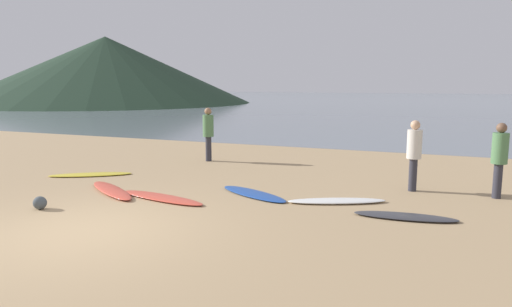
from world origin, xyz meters
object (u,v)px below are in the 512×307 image
Objects in this scene: surfboard_2 at (161,198)px; person_0 at (414,150)px; surfboard_4 at (337,201)px; beach_rock_near at (40,203)px; surfboard_1 at (111,190)px; surfboard_0 at (90,175)px; person_2 at (500,154)px; person_1 at (208,130)px; surfboard_3 at (253,194)px; surfboard_5 at (405,216)px.

person_0 is at bearing 41.16° from surfboard_2.
beach_rock_near is (-5.48, -2.82, 0.09)m from surfboard_4.
person_0 is at bearing 56.06° from surfboard_1.
person_0 is (5.08, 2.95, 0.96)m from surfboard_2.
surfboard_1 is at bearing 78.49° from beach_rock_near.
surfboard_0 is 1.32× the size of person_2.
surfboard_1 is 4.87m from person_1.
surfboard_3 is 5.53m from person_2.
surfboard_5 is (1.47, -0.65, -0.00)m from surfboard_4.
surfboard_2 is 1.13× the size of surfboard_3.
surfboard_3 is 1.19× the size of person_1.
surfboard_1 is 1.20× the size of surfboard_5.
surfboard_5 is at bearing 17.35° from beach_rock_near.
person_1 reaches higher than surfboard_3.
surfboard_1 is 8.55× the size of beach_rock_near.
surfboard_0 is at bearing -9.18° from person_0.
beach_rock_near is at bearing -68.91° from surfboard_1.
surfboard_0 is 8.59m from person_0.
person_2 is at bearing 27.78° from beach_rock_near.
surfboard_5 is 2.61m from person_0.
surfboard_0 is 0.97× the size of surfboard_1.
surfboard_1 reaches higher than surfboard_3.
surfboard_3 is 1.23× the size of person_2.
surfboard_4 is (1.92, 0.04, 0.01)m from surfboard_3.
person_2 reaches higher than surfboard_5.
beach_rock_near is at bearing 82.84° from person_2.
surfboard_1 is 3.36m from surfboard_3.
surfboard_1 is at bearing 26.10° from person_1.
person_0 is at bearing 100.00° from person_1.
surfboard_4 is 7.91× the size of beach_rock_near.
person_2 reaches higher than surfboard_0.
surfboard_4 is at bearing 32.22° from person_0.
surfboard_1 is at bearing -69.09° from surfboard_0.
beach_rock_near is (-6.90, -4.59, -0.86)m from person_0.
surfboard_4 is (3.66, 1.17, 0.00)m from surfboard_2.
person_2 is at bearing 49.07° from surfboard_5.
surfboard_3 is 1.92m from surfboard_4.
surfboard_0 is at bearing -2.56° from person_1.
surfboard_5 is (5.13, 0.53, -0.00)m from surfboard_2.
surfboard_5 reaches higher than surfboard_0.
person_2 is (3.21, 1.76, 0.95)m from surfboard_4.
surfboard_0 is 1.27× the size of person_1.
person_1 reaches higher than surfboard_0.
beach_rock_near is (-0.36, -1.75, 0.08)m from surfboard_1.
surfboard_2 is 1.39× the size of person_2.
person_1 is (0.04, 4.77, 0.98)m from surfboard_1.
beach_rock_near reaches higher than surfboard_3.
surfboard_3 is 1.08× the size of surfboard_5.
surfboard_5 is at bearing -48.32° from surfboard_4.
person_2 is (1.75, 2.41, 0.96)m from surfboard_5.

